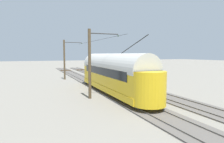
{
  "coord_description": "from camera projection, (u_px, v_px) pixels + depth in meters",
  "views": [
    {
      "loc": [
        10.03,
        18.88,
        4.23
      ],
      "look_at": [
        1.86,
        -0.62,
        2.32
      ],
      "focal_mm": 30.92,
      "sensor_mm": 36.0,
      "label": 1
    }
  ],
  "objects": [
    {
      "name": "ground_plane",
      "position": [
        129.0,
        92.0,
        21.58
      ],
      "size": [
        220.0,
        220.0,
        0.0
      ],
      "primitive_type": "plane",
      "color": "gray"
    },
    {
      "name": "track_streetcar_siding",
      "position": [
        144.0,
        90.0,
        22.64
      ],
      "size": [
        2.8,
        80.0,
        0.18
      ],
      "color": "#56514C",
      "rests_on": "ground"
    },
    {
      "name": "track_adjacent_siding",
      "position": [
        112.0,
        92.0,
        21.08
      ],
      "size": [
        2.8,
        80.0,
        0.18
      ],
      "color": "#56514C",
      "rests_on": "ground"
    },
    {
      "name": "vintage_streetcar",
      "position": [
        113.0,
        73.0,
        20.6
      ],
      "size": [
        2.65,
        16.34,
        5.52
      ],
      "color": "gold",
      "rests_on": "ground"
    },
    {
      "name": "catenary_pole_foreground",
      "position": [
        65.0,
        59.0,
        31.97
      ],
      "size": [
        3.16,
        0.28,
        6.58
      ],
      "color": "#4C3D28",
      "rests_on": "ground"
    },
    {
      "name": "catenary_pole_mid_near",
      "position": [
        91.0,
        62.0,
        18.18
      ],
      "size": [
        3.16,
        0.28,
        6.58
      ],
      "color": "#4C3D28",
      "rests_on": "ground"
    },
    {
      "name": "overhead_wire_run",
      "position": [
        93.0,
        41.0,
        26.51
      ],
      "size": [
        2.95,
        19.02,
        0.18
      ],
      "color": "black",
      "rests_on": "ground"
    },
    {
      "name": "track_end_bumper",
      "position": [
        112.0,
        78.0,
        31.63
      ],
      "size": [
        1.8,
        0.6,
        0.8
      ],
      "primitive_type": "cube",
      "color": "#B2A519",
      "rests_on": "ground"
    }
  ]
}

